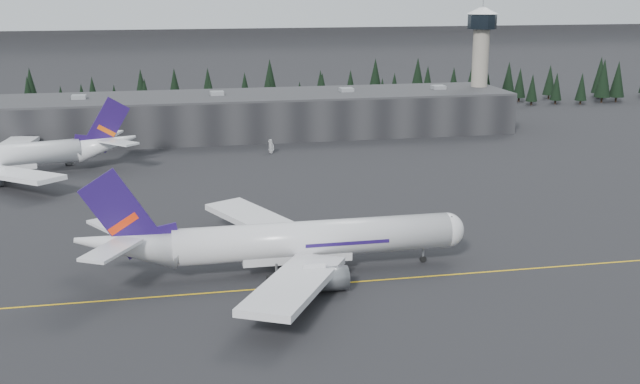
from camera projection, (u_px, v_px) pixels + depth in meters
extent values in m
plane|color=black|center=(345.00, 278.00, 127.39)|extent=(1400.00, 1400.00, 0.00)
cube|color=gold|center=(348.00, 282.00, 125.49)|extent=(400.00, 0.40, 0.02)
cube|color=black|center=(251.00, 116.00, 244.25)|extent=(160.00, 30.00, 12.00)
cube|color=#333335|center=(250.00, 95.00, 242.64)|extent=(160.00, 30.00, 0.60)
cylinder|color=gray|center=(479.00, 76.00, 259.18)|extent=(5.20, 5.20, 32.00)
cylinder|color=black|center=(482.00, 22.00, 254.78)|extent=(9.20, 9.20, 4.50)
cone|color=silver|center=(483.00, 11.00, 253.90)|extent=(10.00, 10.00, 2.00)
cube|color=black|center=(238.00, 95.00, 278.91)|extent=(360.00, 20.00, 15.00)
cylinder|color=silver|center=(314.00, 239.00, 129.50)|extent=(45.23, 6.05, 5.90)
sphere|color=silver|center=(446.00, 230.00, 133.98)|extent=(5.90, 5.90, 5.90)
cone|color=silver|center=(127.00, 245.00, 123.43)|extent=(16.53, 5.95, 8.54)
cube|color=silver|center=(265.00, 223.00, 143.15)|extent=(19.94, 27.99, 2.52)
cylinder|color=gray|center=(303.00, 239.00, 139.63)|extent=(6.40, 3.76, 3.73)
cube|color=silver|center=(295.00, 284.00, 114.31)|extent=(19.80, 28.03, 2.52)
cylinder|color=gray|center=(327.00, 279.00, 121.03)|extent=(6.40, 3.76, 3.73)
cube|color=#20114F|center=(121.00, 214.00, 122.06)|extent=(12.45, 0.53, 14.64)
cube|color=red|center=(123.00, 224.00, 122.47)|extent=(4.79, 0.57, 3.60)
cube|color=silver|center=(114.00, 227.00, 128.27)|extent=(9.26, 11.57, 0.49)
cube|color=silver|center=(111.00, 250.00, 117.11)|extent=(9.21, 11.58, 0.49)
cylinder|color=black|center=(423.00, 254.00, 134.20)|extent=(0.49, 0.49, 2.95)
cylinder|color=black|center=(268.00, 256.00, 133.32)|extent=(0.49, 0.49, 2.95)
cylinder|color=black|center=(276.00, 274.00, 124.95)|extent=(0.49, 0.49, 2.95)
cone|color=white|center=(106.00, 144.00, 201.20)|extent=(16.85, 9.34, 8.25)
cube|color=white|center=(17.00, 175.00, 179.49)|extent=(23.40, 24.89, 2.43)
cube|color=white|center=(5.00, 151.00, 205.18)|extent=(13.88, 27.65, 2.43)
cube|color=#23114F|center=(107.00, 125.00, 200.16)|extent=(11.79, 3.33, 14.14)
cube|color=#E4570D|center=(106.00, 131.00, 200.45)|extent=(4.62, 1.62, 3.48)
cube|color=white|center=(118.00, 142.00, 196.68)|extent=(10.31, 10.49, 0.47)
cube|color=white|center=(109.00, 135.00, 206.62)|extent=(7.01, 11.22, 0.47)
cylinder|color=black|center=(18.00, 174.00, 189.58)|extent=(0.47, 0.47, 2.85)
cylinder|color=black|center=(14.00, 167.00, 197.04)|extent=(0.47, 0.47, 2.85)
imported|color=#BABABC|center=(69.00, 163.00, 205.25)|extent=(2.29, 4.78, 1.31)
imported|color=white|center=(272.00, 151.00, 219.69)|extent=(4.15, 2.32, 1.34)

